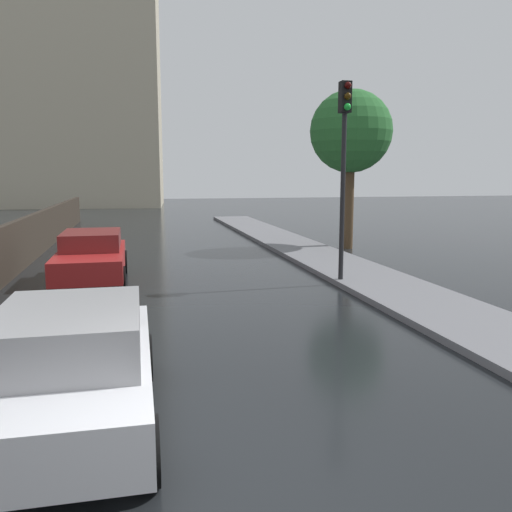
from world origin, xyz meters
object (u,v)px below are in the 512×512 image
at_px(car_white_mid_road, 73,367).
at_px(street_tree_near, 351,132).
at_px(traffic_light, 344,146).
at_px(car_red_near_kerb, 92,256).

distance_m(car_white_mid_road, street_tree_near, 16.06).
bearing_deg(traffic_light, street_tree_near, 65.81).
bearing_deg(street_tree_near, traffic_light, -114.19).
height_order(car_red_near_kerb, traffic_light, traffic_light).
distance_m(car_red_near_kerb, traffic_light, 7.02).
bearing_deg(car_red_near_kerb, street_tree_near, -152.73).
xyz_separation_m(car_white_mid_road, street_tree_near, (8.65, 13.03, 3.62)).
bearing_deg(car_red_near_kerb, traffic_light, 165.47).
bearing_deg(car_white_mid_road, car_red_near_kerb, -86.73).
relative_size(car_red_near_kerb, traffic_light, 0.84).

